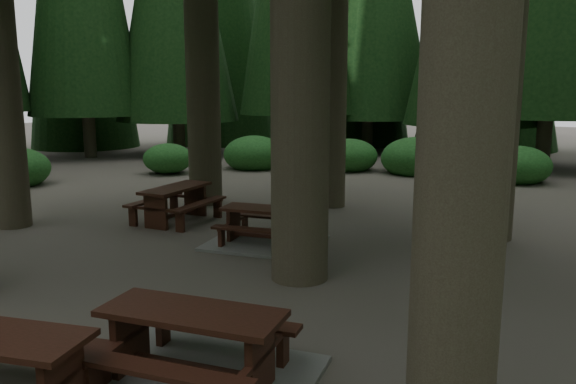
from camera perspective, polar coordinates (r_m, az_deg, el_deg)
The scene contains 5 objects.
ground at distance 8.76m, azimuth -3.95°, elevation -8.05°, with size 80.00×80.00×0.00m, color #534B44.
picnic_table_a at distance 5.60m, azimuth -9.63°, elevation -16.48°, with size 2.61×2.34×0.75m.
picnic_table_b at distance 12.05m, azimuth -11.28°, elevation -0.66°, with size 1.69×1.96×0.75m.
picnic_table_c at distance 10.17m, azimuth -2.33°, elevation -4.15°, with size 2.37×2.13×0.67m.
shrub_ring at distance 8.83m, azimuth 2.67°, elevation -5.17°, with size 23.86×24.64×1.49m.
Camera 1 is at (5.25, -6.44, 2.77)m, focal length 35.00 mm.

